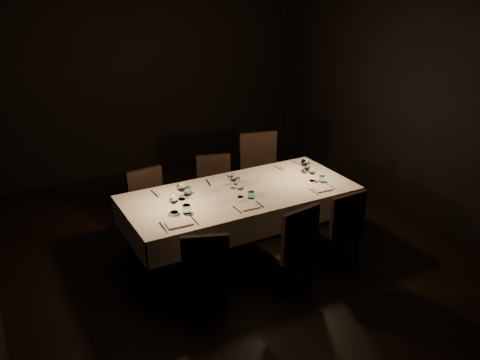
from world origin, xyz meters
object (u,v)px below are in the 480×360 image
chair_near_right (340,226)px  dining_table (240,198)px  chair_far_right (261,170)px  chair_near_center (292,243)px  chair_near_left (205,268)px  chair_far_center (215,187)px  chair_far_left (150,204)px

chair_near_right → dining_table: bearing=-45.8°
dining_table → chair_near_right: size_ratio=2.79×
chair_far_right → chair_near_center: bearing=-98.4°
dining_table → chair_near_center: chair_near_center is taller
chair_near_center → chair_near_right: chair_near_center is taller
chair_near_left → chair_near_center: 0.92m
chair_far_center → chair_near_center: bearing=-72.7°
chair_far_center → chair_near_left: bearing=-102.7°
chair_near_left → chair_far_left: 1.53m
chair_far_center → chair_far_right: size_ratio=0.85×
chair_far_center → chair_near_right: bearing=-49.8°
chair_near_left → dining_table: bearing=-114.3°
dining_table → chair_near_center: size_ratio=2.72×
chair_far_left → chair_far_center: bearing=-0.6°
chair_near_center → chair_near_left: bearing=-11.3°
chair_near_center → chair_far_center: (-0.03, 1.65, -0.02)m
chair_far_right → chair_far_left: bearing=-162.4°
chair_far_left → chair_near_left: bearing=-96.1°
chair_far_right → dining_table: bearing=-119.3°
dining_table → chair_far_center: 0.84m
chair_near_left → chair_near_right: (1.58, 0.05, 0.01)m
dining_table → chair_near_right: chair_near_right is taller
chair_far_center → chair_far_right: chair_far_right is taller
chair_near_right → chair_far_center: 1.71m
chair_near_center → chair_far_left: size_ratio=1.05×
dining_table → chair_far_center: chair_far_center is taller
chair_far_center → chair_far_right: 0.70m
chair_far_left → chair_near_center: bearing=-65.7°
chair_far_left → chair_far_right: bearing=-0.9°
chair_near_left → chair_far_right: 2.29m
chair_near_left → chair_far_left: (0.01, 1.53, 0.00)m
chair_near_left → chair_near_center: chair_near_center is taller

